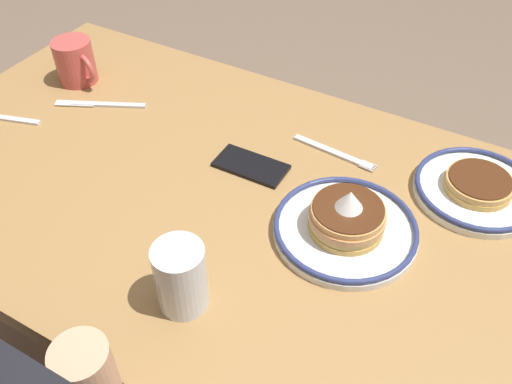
# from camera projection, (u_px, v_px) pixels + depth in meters

# --- Properties ---
(dining_table) EXTENTS (1.48, 0.80, 0.74)m
(dining_table) POSITION_uv_depth(u_px,v_px,m) (243.00, 226.00, 1.09)
(dining_table) COLOR #9D7543
(dining_table) RESTS_ON ground_plane
(plate_near_main) EXTENTS (0.23, 0.23, 0.04)m
(plate_near_main) POSITION_uv_depth(u_px,v_px,m) (477.00, 188.00, 1.04)
(plate_near_main) COLOR white
(plate_near_main) RESTS_ON dining_table
(plate_center_pancakes) EXTENTS (0.25, 0.25, 0.10)m
(plate_center_pancakes) POSITION_uv_depth(u_px,v_px,m) (346.00, 224.00, 0.96)
(plate_center_pancakes) COLOR white
(plate_center_pancakes) RESTS_ON dining_table
(coffee_mug) EXTENTS (0.12, 0.09, 0.10)m
(coffee_mug) POSITION_uv_depth(u_px,v_px,m) (75.00, 61.00, 1.30)
(coffee_mug) COLOR #BF4C47
(coffee_mug) RESTS_ON dining_table
(drinking_glass) EXTENTS (0.08, 0.08, 0.12)m
(drinking_glass) POSITION_uv_depth(u_px,v_px,m) (181.00, 280.00, 0.84)
(drinking_glass) COLOR silver
(drinking_glass) RESTS_ON dining_table
(cell_phone) EXTENTS (0.15, 0.07, 0.01)m
(cell_phone) POSITION_uv_depth(u_px,v_px,m) (251.00, 166.00, 1.10)
(cell_phone) COLOR black
(cell_phone) RESTS_ON dining_table
(fork_near) EXTENTS (0.19, 0.03, 0.01)m
(fork_near) POSITION_uv_depth(u_px,v_px,m) (335.00, 153.00, 1.13)
(fork_near) COLOR silver
(fork_near) RESTS_ON dining_table
(butter_knife) EXTENTS (0.19, 0.11, 0.01)m
(butter_knife) POSITION_uv_depth(u_px,v_px,m) (101.00, 104.00, 1.26)
(butter_knife) COLOR silver
(butter_knife) RESTS_ON dining_table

